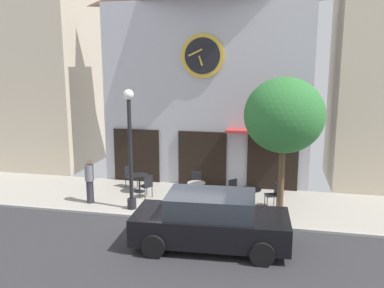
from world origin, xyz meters
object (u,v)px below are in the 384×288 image
cafe_table_center_left (139,180)px  cafe_table_center_right (196,188)px  cafe_chair_by_entrance (196,181)px  cafe_chair_corner (130,175)px  street_lamp (130,150)px  street_tree (284,116)px  parked_car_black (211,221)px  cafe_chair_left_end (273,193)px  cafe_table_rightmost (250,194)px  cafe_chair_right_end (234,190)px  cafe_chair_mid_row (189,195)px  cafe_chair_facing_street (147,184)px  pedestrian_grey (89,180)px  cafe_chair_outer (238,201)px

cafe_table_center_left → cafe_table_center_right: size_ratio=0.98×
cafe_chair_by_entrance → cafe_chair_corner: same height
street_lamp → cafe_chair_by_entrance: 3.25m
street_tree → parked_car_black: (-1.91, -2.70, -2.67)m
street_lamp → cafe_chair_corner: (-0.96, 2.38, -1.62)m
cafe_chair_left_end → cafe_table_rightmost: bearing=-152.7°
cafe_chair_right_end → cafe_chair_left_end: bearing=-4.0°
cafe_chair_by_entrance → cafe_chair_mid_row: bearing=-87.3°
cafe_table_rightmost → parked_car_black: size_ratio=0.17×
street_lamp → cafe_chair_facing_street: street_lamp is taller
cafe_chair_facing_street → pedestrian_grey: (-1.89, -0.98, 0.33)m
cafe_chair_right_end → parked_car_black: 3.71m
cafe_table_rightmost → cafe_chair_by_entrance: (-2.20, 1.27, -0.02)m
cafe_chair_mid_row → pedestrian_grey: 3.74m
street_tree → pedestrian_grey: 7.34m
street_tree → cafe_table_center_right: 4.32m
cafe_chair_facing_street → cafe_chair_left_end: size_ratio=1.00×
street_tree → cafe_chair_mid_row: size_ratio=5.19×
cafe_chair_corner → parked_car_black: (4.20, -4.78, 0.23)m
cafe_chair_facing_street → cafe_chair_outer: bearing=-18.5°
cafe_chair_by_entrance → parked_car_black: (1.32, -4.46, 0.23)m
cafe_table_center_right → cafe_chair_right_end: size_ratio=0.82×
cafe_table_center_left → cafe_chair_by_entrance: (2.29, 0.21, 0.02)m
cafe_chair_facing_street → parked_car_black: 4.77m
cafe_table_center_right → cafe_chair_right_end: 1.41m
cafe_table_center_right → cafe_chair_mid_row: cafe_chair_mid_row is taller
cafe_chair_facing_street → pedestrian_grey: size_ratio=0.54×
street_lamp → street_tree: street_tree is taller
street_tree → parked_car_black: street_tree is taller
cafe_chair_by_entrance → cafe_chair_right_end: bearing=-25.8°
cafe_chair_by_entrance → cafe_chair_corner: bearing=173.7°
cafe_chair_left_end → parked_car_black: 3.97m
street_tree → cafe_table_center_left: bearing=164.3°
cafe_table_center_left → cafe_chair_right_end: bearing=-8.2°
cafe_table_rightmost → cafe_chair_corner: cafe_chair_corner is taller
street_lamp → cafe_chair_right_end: size_ratio=4.69×
pedestrian_grey → parked_car_black: 5.64m
cafe_table_center_right → cafe_chair_corner: cafe_chair_corner is taller
cafe_table_center_right → cafe_chair_mid_row: size_ratio=0.82×
cafe_table_center_left → cafe_chair_corner: size_ratio=0.80×
cafe_table_center_right → cafe_chair_by_entrance: cafe_chair_by_entrance is taller
cafe_chair_right_end → parked_car_black: (-0.26, -3.70, 0.23)m
street_tree → cafe_table_center_right: size_ratio=6.36×
cafe_chair_outer → cafe_table_center_right: bearing=145.1°
cafe_table_center_right → cafe_table_rightmost: cafe_table_rightmost is taller
parked_car_black → cafe_chair_left_end: bearing=65.2°
street_lamp → pedestrian_grey: 2.17m
cafe_chair_corner → cafe_chair_mid_row: (2.96, -2.04, 0.00)m
street_tree → cafe_chair_outer: 3.22m
cafe_chair_right_end → cafe_chair_left_end: same height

